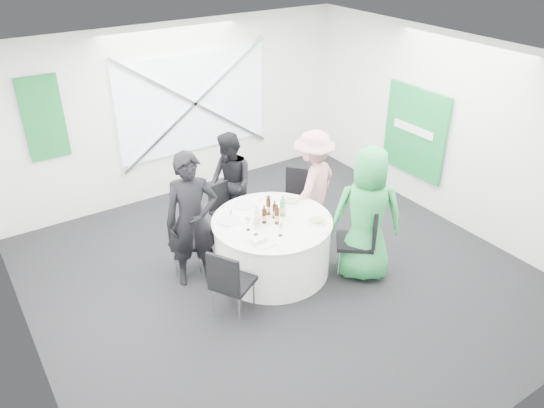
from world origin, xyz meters
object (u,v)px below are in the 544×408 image
person_woman_pink (313,184)px  chair_back_right (296,193)px  banquet_table (272,245)px  chair_back_left (181,237)px  person_woman_green (367,215)px  clear_water_bottle (257,218)px  person_man_back (230,184)px  chair_front_left (229,280)px  chair_front_right (363,235)px  chair_back (223,207)px  person_man_back_left (192,221)px  green_water_bottle (283,208)px

person_woman_pink → chair_back_right: bearing=-107.1°
banquet_table → chair_back_left: chair_back_left is taller
chair_back_left → person_woman_green: bearing=-92.4°
chair_back_left → clear_water_bottle: size_ratio=2.91×
person_man_back → person_woman_green: bearing=27.2°
chair_front_left → person_woman_green: size_ratio=0.53×
person_man_back → chair_front_left: bearing=-27.3°
chair_back_left → chair_front_right: chair_front_right is taller
chair_back → chair_back_left: bearing=-159.2°
chair_back_left → person_man_back_left: (0.04, -0.31, 0.39)m
chair_back → person_woman_pink: person_woman_pink is taller
person_man_back_left → green_water_bottle: bearing=4.2°
banquet_table → chair_back_right: (0.96, 0.79, 0.14)m
chair_front_right → person_man_back_left: person_man_back_left is taller
chair_back_right → person_man_back_left: 1.99m
chair_back → chair_back_right: bearing=-22.3°
person_woman_green → clear_water_bottle: 1.38m
person_man_back_left → person_man_back: person_man_back_left is taller
banquet_table → person_man_back: 1.25m
chair_back → person_man_back: (0.18, 0.09, 0.29)m
banquet_table → person_woman_pink: (1.00, 0.45, 0.43)m
chair_front_left → green_water_bottle: bearing=-93.1°
chair_back → chair_front_left: size_ratio=0.86×
chair_back_right → chair_front_left: chair_front_left is taller
chair_back_right → person_man_back: 1.01m
banquet_table → chair_back_right: bearing=39.6°
chair_back_right → chair_back: bearing=-145.6°
person_man_back → clear_water_bottle: person_man_back is taller
chair_back_left → chair_front_left: bearing=-144.7°
clear_water_bottle → person_man_back: bearing=76.5°
chair_front_left → banquet_table: bearing=-90.0°
banquet_table → chair_back_left: (-0.99, 0.66, 0.12)m
chair_back_right → person_man_back: (-0.90, 0.40, 0.24)m
person_man_back → person_woman_pink: (0.94, -0.74, 0.04)m
banquet_table → person_man_back_left: 1.14m
person_man_back_left → chair_back_right: bearing=33.1°
chair_front_left → person_man_back: size_ratio=0.62×
person_man_back → person_woman_green: size_ratio=0.85×
banquet_table → green_water_bottle: green_water_bottle is taller
chair_back_left → person_woman_green: person_woman_green is taller
person_woman_green → person_woman_pink: bearing=-54.5°
chair_back → chair_back_right: chair_back_right is taller
chair_front_left → clear_water_bottle: bearing=-83.2°
chair_back → chair_front_left: (-0.83, -1.65, 0.08)m
chair_back → person_man_back_left: size_ratio=0.46×
banquet_table → green_water_bottle: size_ratio=5.46×
person_woman_pink → person_woman_green: (-0.06, -1.19, 0.10)m
chair_back_right → person_man_back_left: person_man_back_left is taller
person_man_back_left → green_water_bottle: 1.18m
chair_back_left → person_man_back: (1.04, 0.53, 0.26)m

